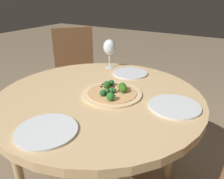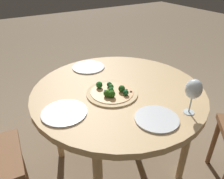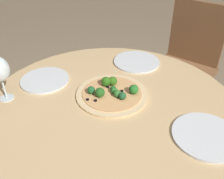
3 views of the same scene
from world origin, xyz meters
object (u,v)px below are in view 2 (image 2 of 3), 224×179
(plate_far, at_px, (156,119))
(plate_side, at_px, (88,67))
(pizza, at_px, (112,92))
(wine_glass, at_px, (194,90))
(plate_near, at_px, (64,113))

(plate_far, distance_m, plate_side, 0.76)
(pizza, distance_m, wine_glass, 0.47)
(wine_glass, xyz_separation_m, plate_side, (0.80, 0.21, -0.14))
(pizza, height_order, plate_near, pizza)
(wine_glass, distance_m, plate_near, 0.69)
(wine_glass, bearing_deg, pizza, 33.81)
(plate_far, xyz_separation_m, plate_side, (0.76, 0.01, 0.00))
(plate_near, bearing_deg, pizza, -83.62)
(wine_glass, height_order, plate_far, wine_glass)
(plate_near, xyz_separation_m, plate_side, (0.46, -0.37, 0.00))
(wine_glass, relative_size, plate_near, 0.82)
(pizza, relative_size, plate_near, 1.29)
(plate_near, distance_m, plate_far, 0.49)
(plate_side, bearing_deg, plate_near, 140.95)
(plate_near, height_order, plate_far, same)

